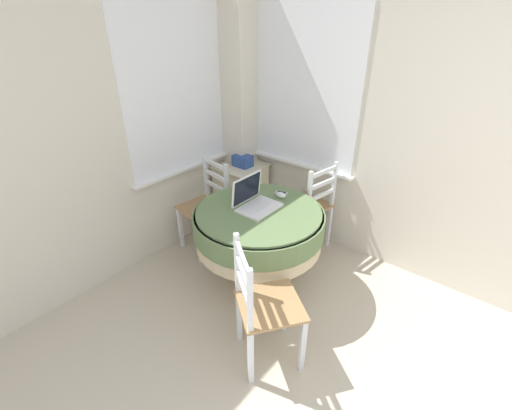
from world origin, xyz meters
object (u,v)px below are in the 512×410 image
object	(u,v)px
dining_chair_camera_near	(263,306)
corner_cabinet	(241,194)
cell_phone	(281,193)
storage_box	(243,161)
dining_chair_near_right_window	(309,207)
dining_chair_near_back_window	(206,207)
laptop	(255,201)
round_dining_table	(259,226)
computer_mouse	(281,195)

from	to	relation	value
dining_chair_camera_near	corner_cabinet	bearing A→B (deg)	45.74
cell_phone	dining_chair_camera_near	distance (m)	1.10
corner_cabinet	storage_box	xyz separation A→B (m)	(0.00, -0.03, 0.40)
storage_box	corner_cabinet	bearing A→B (deg)	94.52
dining_chair_near_right_window	storage_box	size ratio (longest dim) A/B	4.75
dining_chair_near_back_window	dining_chair_camera_near	distance (m)	1.41
corner_cabinet	laptop	bearing A→B (deg)	-132.18
round_dining_table	dining_chair_camera_near	distance (m)	0.77
storage_box	dining_chair_near_right_window	bearing A→B (deg)	-87.66
dining_chair_near_right_window	corner_cabinet	bearing A→B (deg)	92.41
corner_cabinet	dining_chair_near_right_window	bearing A→B (deg)	-87.59
dining_chair_near_right_window	laptop	bearing A→B (deg)	172.26
computer_mouse	dining_chair_near_right_window	world-z (taller)	dining_chair_near_right_window
dining_chair_near_right_window	dining_chair_near_back_window	bearing A→B (deg)	129.06
cell_phone	storage_box	xyz separation A→B (m)	(0.36, 0.75, 0.01)
corner_cabinet	storage_box	world-z (taller)	storage_box
corner_cabinet	computer_mouse	bearing A→B (deg)	-116.95
round_dining_table	laptop	bearing A→B (deg)	68.25
laptop	dining_chair_near_right_window	bearing A→B (deg)	-7.74
round_dining_table	dining_chair_near_back_window	distance (m)	0.76
computer_mouse	dining_chair_near_back_window	world-z (taller)	dining_chair_near_back_window
laptop	cell_phone	xyz separation A→B (m)	(0.32, -0.03, -0.05)
dining_chair_near_back_window	storage_box	distance (m)	0.66
round_dining_table	storage_box	distance (m)	1.07
computer_mouse	dining_chair_near_right_window	bearing A→B (deg)	-3.92
laptop	computer_mouse	bearing A→B (deg)	-14.10
corner_cabinet	storage_box	size ratio (longest dim) A/B	3.52
laptop	dining_chair_near_right_window	distance (m)	0.79
computer_mouse	corner_cabinet	world-z (taller)	computer_mouse
round_dining_table	dining_chair_near_back_window	xyz separation A→B (m)	(0.11, 0.74, -0.13)
round_dining_table	cell_phone	bearing A→B (deg)	5.11
laptop	corner_cabinet	bearing A→B (deg)	47.82
computer_mouse	storage_box	world-z (taller)	storage_box
cell_phone	dining_chair_near_back_window	bearing A→B (deg)	108.61
cell_phone	dining_chair_near_back_window	xyz separation A→B (m)	(-0.24, 0.71, -0.28)
cell_phone	corner_cabinet	size ratio (longest dim) A/B	0.17
dining_chair_near_back_window	dining_chair_near_right_window	bearing A→B (deg)	-50.94
computer_mouse	cell_phone	world-z (taller)	computer_mouse
corner_cabinet	dining_chair_near_back_window	bearing A→B (deg)	-173.03
dining_chair_near_right_window	round_dining_table	bearing A→B (deg)	177.02
laptop	dining_chair_camera_near	world-z (taller)	laptop
round_dining_table	dining_chair_near_back_window	size ratio (longest dim) A/B	1.15
laptop	storage_box	bearing A→B (deg)	46.73
laptop	dining_chair_camera_near	size ratio (longest dim) A/B	0.37
storage_box	dining_chair_near_back_window	bearing A→B (deg)	-175.53
round_dining_table	corner_cabinet	bearing A→B (deg)	49.00
laptop	cell_phone	size ratio (longest dim) A/B	2.89
round_dining_table	corner_cabinet	world-z (taller)	round_dining_table
computer_mouse	dining_chair_near_right_window	xyz separation A→B (m)	(0.45, -0.03, -0.30)
dining_chair_near_right_window	storage_box	distance (m)	0.87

